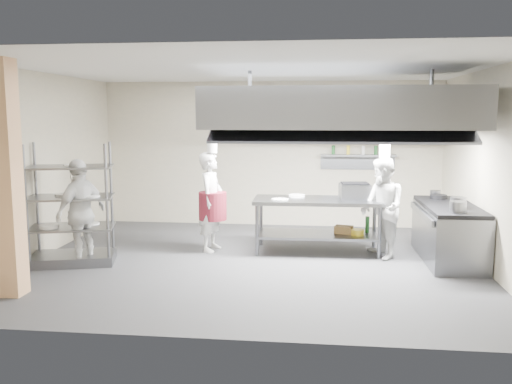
# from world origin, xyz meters

# --- Properties ---
(floor) EXTENTS (7.00, 7.00, 0.00)m
(floor) POSITION_xyz_m (0.00, 0.00, 0.00)
(floor) COLOR #313134
(floor) RESTS_ON ground
(ceiling) EXTENTS (7.00, 7.00, 0.00)m
(ceiling) POSITION_xyz_m (0.00, 0.00, 3.00)
(ceiling) COLOR silver
(ceiling) RESTS_ON wall_back
(wall_back) EXTENTS (7.00, 0.00, 7.00)m
(wall_back) POSITION_xyz_m (0.00, 3.00, 1.50)
(wall_back) COLOR #C0B599
(wall_back) RESTS_ON ground
(wall_left) EXTENTS (0.00, 6.00, 6.00)m
(wall_left) POSITION_xyz_m (-3.50, 0.00, 1.50)
(wall_left) COLOR #C0B599
(wall_left) RESTS_ON ground
(wall_right) EXTENTS (0.00, 6.00, 6.00)m
(wall_right) POSITION_xyz_m (3.50, 0.00, 1.50)
(wall_right) COLOR #C0B599
(wall_right) RESTS_ON ground
(column) EXTENTS (0.30, 0.30, 3.00)m
(column) POSITION_xyz_m (-2.90, -1.90, 1.50)
(column) COLOR tan
(column) RESTS_ON floor
(exhaust_hood) EXTENTS (4.00, 2.50, 0.60)m
(exhaust_hood) POSITION_xyz_m (1.30, 0.40, 2.40)
(exhaust_hood) COLOR slate
(exhaust_hood) RESTS_ON ceiling
(hood_strip_a) EXTENTS (1.60, 0.12, 0.04)m
(hood_strip_a) POSITION_xyz_m (0.40, 0.40, 2.08)
(hood_strip_a) COLOR white
(hood_strip_a) RESTS_ON exhaust_hood
(hood_strip_b) EXTENTS (1.60, 0.12, 0.04)m
(hood_strip_b) POSITION_xyz_m (2.20, 0.40, 2.08)
(hood_strip_b) COLOR white
(hood_strip_b) RESTS_ON exhaust_hood
(wall_shelf) EXTENTS (1.50, 0.28, 0.04)m
(wall_shelf) POSITION_xyz_m (1.80, 2.84, 1.50)
(wall_shelf) COLOR slate
(wall_shelf) RESTS_ON wall_back
(island) EXTENTS (2.16, 0.93, 0.91)m
(island) POSITION_xyz_m (1.00, 0.79, 0.46)
(island) COLOR gray
(island) RESTS_ON floor
(island_worktop) EXTENTS (2.16, 0.93, 0.06)m
(island_worktop) POSITION_xyz_m (1.00, 0.79, 0.88)
(island_worktop) COLOR slate
(island_worktop) RESTS_ON island
(island_undershelf) EXTENTS (1.98, 0.84, 0.04)m
(island_undershelf) POSITION_xyz_m (1.00, 0.79, 0.30)
(island_undershelf) COLOR slate
(island_undershelf) RESTS_ON island
(pass_rack) EXTENTS (1.40, 1.04, 1.88)m
(pass_rack) POSITION_xyz_m (-2.80, -0.37, 0.94)
(pass_rack) COLOR gray
(pass_rack) RESTS_ON floor
(cooking_range) EXTENTS (0.80, 2.00, 0.84)m
(cooking_range) POSITION_xyz_m (3.08, 0.50, 0.42)
(cooking_range) COLOR gray
(cooking_range) RESTS_ON floor
(range_top) EXTENTS (0.78, 1.96, 0.06)m
(range_top) POSITION_xyz_m (3.08, 0.50, 0.87)
(range_top) COLOR black
(range_top) RESTS_ON cooking_range
(chef_head) EXTENTS (0.50, 0.67, 1.69)m
(chef_head) POSITION_xyz_m (-0.80, 0.68, 0.84)
(chef_head) COLOR white
(chef_head) RESTS_ON floor
(chef_line) EXTENTS (0.82, 0.94, 1.64)m
(chef_line) POSITION_xyz_m (2.03, 0.52, 0.82)
(chef_line) COLOR silver
(chef_line) RESTS_ON floor
(chef_plating) EXTENTS (0.70, 1.05, 1.65)m
(chef_plating) POSITION_xyz_m (-2.60, -0.46, 0.83)
(chef_plating) COLOR white
(chef_plating) RESTS_ON floor
(griddle) EXTENTS (0.53, 0.44, 0.24)m
(griddle) POSITION_xyz_m (1.62, 0.93, 1.03)
(griddle) COLOR slate
(griddle) RESTS_ON island_worktop
(wicker_basket) EXTENTS (0.34, 0.27, 0.13)m
(wicker_basket) POSITION_xyz_m (1.45, 0.84, 0.38)
(wicker_basket) COLOR brown
(wicker_basket) RESTS_ON island_undershelf
(stockpot) EXTENTS (0.24, 0.24, 0.16)m
(stockpot) POSITION_xyz_m (3.13, 0.20, 0.98)
(stockpot) COLOR gray
(stockpot) RESTS_ON range_top
(plate_stack) EXTENTS (0.28, 0.28, 0.05)m
(plate_stack) POSITION_xyz_m (-2.80, -0.37, 0.60)
(plate_stack) COLOR white
(plate_stack) RESTS_ON pass_rack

